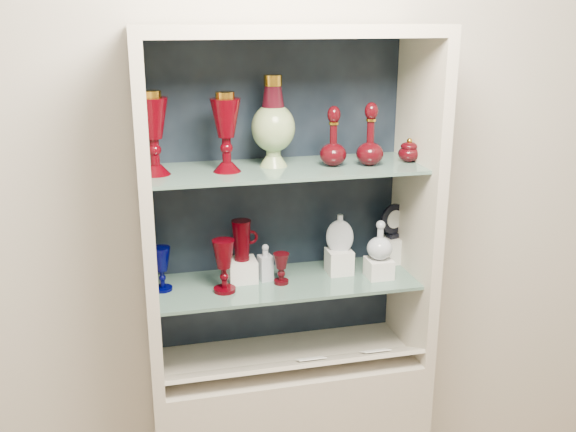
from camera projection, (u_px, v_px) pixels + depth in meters
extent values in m
cube|color=beige|center=(274.00, 174.00, 2.40)|extent=(3.50, 0.02, 2.80)
cube|color=black|center=(276.00, 195.00, 2.40)|extent=(0.98, 0.02, 1.15)
cube|color=beige|center=(147.00, 219.00, 2.11)|extent=(0.04, 0.40, 1.15)
cube|color=beige|center=(416.00, 200.00, 2.33)|extent=(0.04, 0.40, 1.15)
cube|color=beige|center=(288.00, 31.00, 2.04)|extent=(1.00, 0.40, 0.04)
cube|color=slate|center=(287.00, 282.00, 2.32)|extent=(0.92, 0.34, 0.01)
cube|color=slate|center=(287.00, 169.00, 2.20)|extent=(0.92, 0.34, 0.01)
cube|color=beige|center=(295.00, 364.00, 2.28)|extent=(0.92, 0.17, 0.09)
cube|color=white|center=(311.00, 359.00, 2.29)|extent=(0.10, 0.06, 0.03)
cube|color=white|center=(375.00, 351.00, 2.34)|extent=(0.10, 0.06, 0.03)
cube|color=silver|center=(242.00, 270.00, 2.31)|extent=(0.10, 0.10, 0.08)
cube|color=silver|center=(339.00, 261.00, 2.38)|extent=(0.09, 0.09, 0.09)
cube|color=silver|center=(379.00, 268.00, 2.34)|extent=(0.09, 0.09, 0.07)
cube|color=silver|center=(392.00, 250.00, 2.48)|extent=(0.08, 0.08, 0.10)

